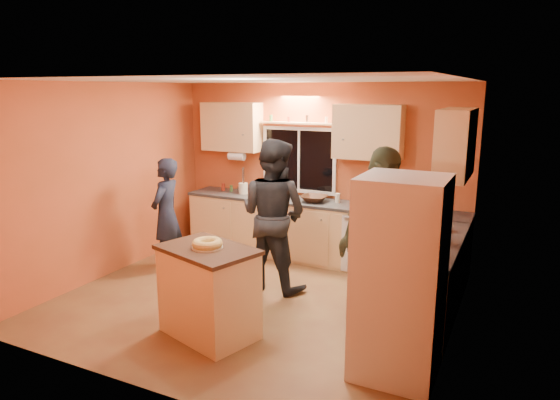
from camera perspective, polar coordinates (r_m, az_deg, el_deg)
The scene contains 14 objects.
ground at distance 6.16m, azimuth -2.92°, elevation -11.43°, with size 4.50×4.50×0.00m, color brown.
room_shell at distance 6.00m, azimuth -0.18°, elevation 4.07°, with size 4.54×4.04×2.61m.
back_counter at distance 7.45m, azimuth 3.48°, elevation -3.47°, with size 4.23×0.62×0.90m.
right_counter at distance 5.85m, azimuth 16.72°, elevation -8.56°, with size 0.62×1.84×0.90m.
refrigerator at distance 4.50m, azimuth 13.50°, elevation -8.70°, with size 0.72×0.70×1.80m, color silver.
island at distance 5.24m, azimuth -8.13°, elevation -10.28°, with size 1.13×0.93×0.95m.
bundt_pastry at distance 5.07m, azimuth -8.31°, elevation -4.94°, with size 0.31×0.31×0.09m, color tan.
person_left at distance 7.17m, azimuth -12.86°, elevation -1.60°, with size 0.58×0.38×1.58m, color black.
person_center at distance 6.27m, azimuth -0.76°, elevation -1.72°, with size 0.93×0.73×1.92m, color black.
person_right at distance 5.27m, azimuth 11.28°, elevation -4.55°, with size 1.14×0.48×1.95m, color #3B3E27.
mixing_bowl at distance 7.28m, azimuth 3.92°, elevation 0.17°, with size 0.37×0.37×0.09m, color black.
utensil_crock at distance 7.82m, azimuth -4.23°, elevation 1.33°, with size 0.14×0.14×0.17m, color beige.
potted_plant at distance 5.64m, azimuth 17.63°, elevation -2.94°, with size 0.28×0.24×0.31m, color gray.
red_box at distance 6.09m, azimuth 18.11°, elevation -3.02°, with size 0.16×0.12×0.07m, color #A32D19.
Camera 1 is at (2.75, -4.91, 2.51)m, focal length 32.00 mm.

